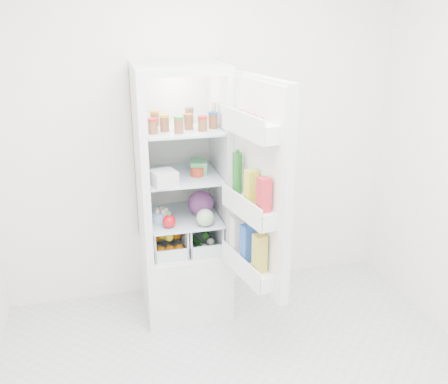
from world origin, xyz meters
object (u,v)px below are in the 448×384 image
object	(u,v)px
red_cabbage	(201,203)
mushroom_bowl	(161,216)
refrigerator	(182,223)
fridge_door	(258,193)

from	to	relation	value
red_cabbage	mushroom_bowl	xyz separation A→B (m)	(-0.29, -0.04, -0.06)
refrigerator	red_cabbage	xyz separation A→B (m)	(0.12, -0.08, 0.17)
refrigerator	fridge_door	size ratio (longest dim) A/B	1.38
fridge_door	refrigerator	bearing A→B (deg)	18.42
mushroom_bowl	red_cabbage	bearing A→B (deg)	7.18
red_cabbage	fridge_door	xyz separation A→B (m)	(0.24, -0.55, 0.25)
refrigerator	fridge_door	distance (m)	0.84
refrigerator	mushroom_bowl	world-z (taller)	refrigerator
refrigerator	red_cabbage	world-z (taller)	refrigerator
red_cabbage	fridge_door	bearing A→B (deg)	-66.93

